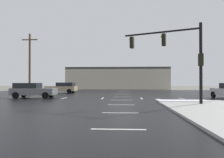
# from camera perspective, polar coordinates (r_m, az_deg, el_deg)

# --- Properties ---
(ground_plane) EXTENTS (120.00, 120.00, 0.00)m
(ground_plane) POSITION_cam_1_polar(r_m,az_deg,el_deg) (21.67, 2.72, -5.31)
(ground_plane) COLOR slate
(road_asphalt) EXTENTS (44.00, 44.00, 0.02)m
(road_asphalt) POSITION_cam_1_polar(r_m,az_deg,el_deg) (21.67, 2.72, -5.28)
(road_asphalt) COLOR black
(road_asphalt) RESTS_ON ground_plane
(snow_strip_curbside) EXTENTS (4.00, 1.60, 0.06)m
(snow_strip_curbside) POSITION_cam_1_polar(r_m,az_deg,el_deg) (18.31, 18.53, -5.59)
(snow_strip_curbside) COLOR white
(snow_strip_curbside) RESTS_ON sidewalk_corner
(lane_markings) EXTENTS (36.15, 36.15, 0.01)m
(lane_markings) POSITION_cam_1_polar(r_m,az_deg,el_deg) (20.32, 6.10, -5.55)
(lane_markings) COLOR silver
(lane_markings) RESTS_ON road_asphalt
(traffic_signal_mast) EXTENTS (5.64, 2.59, 5.92)m
(traffic_signal_mast) POSITION_cam_1_polar(r_m,az_deg,el_deg) (16.99, 17.16, 7.42)
(traffic_signal_mast) COLOR black
(traffic_signal_mast) RESTS_ON sidewalk_corner
(strip_building_background) EXTENTS (23.55, 8.00, 5.03)m
(strip_building_background) POSITION_cam_1_polar(r_m,az_deg,el_deg) (50.76, 1.57, 0.18)
(strip_building_background) COLOR #BCB29E
(strip_building_background) RESTS_ON ground_plane
(sedan_tan) EXTENTS (4.63, 2.27, 1.58)m
(sedan_tan) POSITION_cam_1_polar(r_m,az_deg,el_deg) (32.47, -13.26, -2.25)
(sedan_tan) COLOR tan
(sedan_tan) RESTS_ON road_asphalt
(sedan_grey) EXTENTS (4.56, 2.07, 1.58)m
(sedan_grey) POSITION_cam_1_polar(r_m,az_deg,el_deg) (23.68, -20.75, -2.81)
(sedan_grey) COLOR slate
(sedan_grey) RESTS_ON road_asphalt
(utility_pole_far) EXTENTS (2.20, 0.28, 8.36)m
(utility_pole_far) POSITION_cam_1_polar(r_m,az_deg,el_deg) (31.42, -21.40, 4.19)
(utility_pole_far) COLOR brown
(utility_pole_far) RESTS_ON ground_plane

